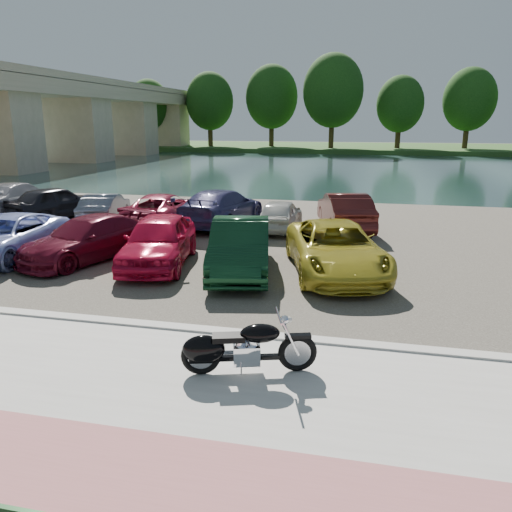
{
  "coord_description": "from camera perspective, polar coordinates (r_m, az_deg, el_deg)",
  "views": [
    {
      "loc": [
        2.45,
        -7.08,
        4.29
      ],
      "look_at": [
        -0.13,
        4.35,
        1.1
      ],
      "focal_mm": 35.0,
      "sensor_mm": 36.0,
      "label": 1
    }
  ],
  "objects": [
    {
      "name": "car_8",
      "position": [
        24.06,
        -21.91,
        5.73
      ],
      "size": [
        3.14,
        4.65,
        1.47
      ],
      "primitive_type": "imported",
      "rotation": [
        0.0,
        0.0,
        2.78
      ],
      "color": "black",
      "rests_on": "parking_lot"
    },
    {
      "name": "pink_path",
      "position": [
        6.67,
        -13.13,
        -24.1
      ],
      "size": [
        60.0,
        2.0,
        0.01
      ],
      "primitive_type": "cube",
      "color": "#A15B5B",
      "rests_on": "promenade"
    },
    {
      "name": "car_6",
      "position": [
        14.38,
        9.08,
        0.84
      ],
      "size": [
        3.67,
        5.65,
        1.45
      ],
      "primitive_type": "imported",
      "rotation": [
        0.0,
        0.0,
        0.26
      ],
      "color": "gold",
      "rests_on": "parking_lot"
    },
    {
      "name": "car_2",
      "position": [
        17.67,
        -26.73,
        1.91
      ],
      "size": [
        2.51,
        4.99,
        1.35
      ],
      "primitive_type": "imported",
      "rotation": [
        0.0,
        0.0,
        0.06
      ],
      "color": "#A0AFE9",
      "rests_on": "parking_lot"
    },
    {
      "name": "car_11",
      "position": [
        20.95,
        -3.96,
        5.58
      ],
      "size": [
        2.86,
        5.45,
        1.51
      ],
      "primitive_type": "imported",
      "rotation": [
        0.0,
        0.0,
        2.99
      ],
      "color": "navy",
      "rests_on": "parking_lot"
    },
    {
      "name": "far_trees",
      "position": [
        72.96,
        14.88,
        17.26
      ],
      "size": [
        70.25,
        10.68,
        12.52
      ],
      "color": "#332612",
      "rests_on": "far_bank"
    },
    {
      "name": "car_13",
      "position": [
        20.27,
        10.12,
        5.05
      ],
      "size": [
        2.65,
        4.79,
        1.5
      ],
      "primitive_type": "imported",
      "rotation": [
        0.0,
        0.0,
        3.39
      ],
      "color": "#4B1614",
      "rests_on": "parking_lot"
    },
    {
      "name": "far_bank",
      "position": [
        79.21,
        11.17,
        12.06
      ],
      "size": [
        120.0,
        24.0,
        0.6
      ],
      "primitive_type": "cube",
      "color": "#264518",
      "rests_on": "ground"
    },
    {
      "name": "bridge",
      "position": [
        56.94,
        -20.4,
        15.55
      ],
      "size": [
        7.0,
        56.0,
        8.55
      ],
      "color": "tan",
      "rests_on": "ground"
    },
    {
      "name": "kerb",
      "position": [
        10.3,
        -2.21,
        -8.95
      ],
      "size": [
        60.0,
        0.3,
        0.14
      ],
      "primitive_type": "cube",
      "color": "#A9A69F",
      "rests_on": "ground"
    },
    {
      "name": "motorcycle",
      "position": [
        8.6,
        -2.23,
        -10.46
      ],
      "size": [
        2.27,
        1.0,
        1.05
      ],
      "rotation": [
        0.0,
        0.0,
        0.29
      ],
      "color": "black",
      "rests_on": "promenade"
    },
    {
      "name": "car_5",
      "position": [
        14.24,
        -1.79,
        1.05
      ],
      "size": [
        2.5,
        4.85,
        1.52
      ],
      "primitive_type": "imported",
      "rotation": [
        0.0,
        0.0,
        0.2
      ],
      "color": "black",
      "rests_on": "parking_lot"
    },
    {
      "name": "parking_lot",
      "position": [
        18.73,
        4.86,
        2.0
      ],
      "size": [
        60.0,
        18.0,
        0.04
      ],
      "primitive_type": "cube",
      "color": "#3C3830",
      "rests_on": "ground"
    },
    {
      "name": "promenade",
      "position": [
        7.8,
        -8.15,
        -17.84
      ],
      "size": [
        60.0,
        6.0,
        0.1
      ],
      "primitive_type": "cube",
      "color": "#A9A69F",
      "rests_on": "ground"
    },
    {
      "name": "ground",
      "position": [
        8.63,
        -5.72,
        -14.66
      ],
      "size": [
        200.0,
        200.0,
        0.0
      ],
      "primitive_type": "plane",
      "color": "#595447",
      "rests_on": "ground"
    },
    {
      "name": "car_4",
      "position": [
        15.29,
        -11.07,
        1.76
      ],
      "size": [
        2.59,
        4.73,
        1.53
      ],
      "primitive_type": "imported",
      "rotation": [
        0.0,
        0.0,
        0.18
      ],
      "color": "#B20B30",
      "rests_on": "parking_lot"
    },
    {
      "name": "car_9",
      "position": [
        22.33,
        -16.9,
        5.26
      ],
      "size": [
        2.22,
        4.06,
        1.27
      ],
      "primitive_type": "imported",
      "rotation": [
        0.0,
        0.0,
        3.38
      ],
      "color": "#565C68",
      "rests_on": "parking_lot"
    },
    {
      "name": "river",
      "position": [
        47.33,
        9.83,
        9.81
      ],
      "size": [
        120.0,
        40.0,
        0.0
      ],
      "primitive_type": "cube",
      "color": "#182C2C",
      "rests_on": "ground"
    },
    {
      "name": "car_12",
      "position": [
        19.97,
        2.77,
        4.76
      ],
      "size": [
        1.53,
        3.7,
        1.25
      ],
      "primitive_type": "imported",
      "rotation": [
        0.0,
        0.0,
        3.16
      ],
      "color": "#BABAB5",
      "rests_on": "parking_lot"
    },
    {
      "name": "car_10",
      "position": [
        21.42,
        -10.67,
        5.31
      ],
      "size": [
        2.53,
        4.89,
        1.32
      ],
      "primitive_type": "imported",
      "rotation": [
        0.0,
        0.0,
        3.22
      ],
      "color": "maroon",
      "rests_on": "parking_lot"
    },
    {
      "name": "car_7",
      "position": [
        25.86,
        -25.78,
        5.96
      ],
      "size": [
        2.74,
        5.44,
        1.51
      ],
      "primitive_type": "imported",
      "rotation": [
        0.0,
        0.0,
        3.26
      ],
      "color": "gray",
      "rests_on": "parking_lot"
    },
    {
      "name": "car_3",
      "position": [
        16.5,
        -18.7,
        1.88
      ],
      "size": [
        3.32,
        4.98,
        1.34
      ],
      "primitive_type": "imported",
      "rotation": [
        0.0,
        0.0,
        -0.34
      ],
      "color": "#5C0D1F",
      "rests_on": "parking_lot"
    }
  ]
}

